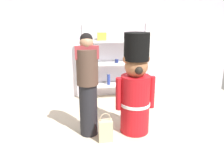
{
  "coord_description": "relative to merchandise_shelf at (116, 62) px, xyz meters",
  "views": [
    {
      "loc": [
        -0.48,
        -2.92,
        1.92
      ],
      "look_at": [
        0.02,
        0.39,
        1.0
      ],
      "focal_mm": 35.65,
      "sensor_mm": 36.0,
      "label": 1
    }
  ],
  "objects": [
    {
      "name": "back_wall",
      "position": [
        -0.35,
        0.22,
        0.44
      ],
      "size": [
        6.4,
        0.12,
        2.6
      ],
      "primitive_type": "cube",
      "color": "silver",
      "rests_on": "ground_plane"
    },
    {
      "name": "shopping_bag",
      "position": [
        -0.47,
        -1.83,
        -0.69
      ],
      "size": [
        0.21,
        0.15,
        0.46
      ],
      "color": "#C1AD89",
      "rests_on": "ground_plane"
    },
    {
      "name": "merchandise_shelf",
      "position": [
        0.0,
        0.0,
        0.0
      ],
      "size": [
        1.51,
        0.35,
        1.7
      ],
      "color": "white",
      "rests_on": "ground_plane"
    },
    {
      "name": "ground_plane",
      "position": [
        -0.35,
        -1.98,
        -0.86
      ],
      "size": [
        6.4,
        6.4,
        0.0
      ],
      "primitive_type": "plane",
      "color": "beige"
    },
    {
      "name": "teddy_bear_guard",
      "position": [
        0.05,
        -1.6,
        -0.1
      ],
      "size": [
        0.65,
        0.49,
        1.64
      ],
      "color": "red",
      "rests_on": "ground_plane"
    },
    {
      "name": "person_shopper",
      "position": [
        -0.71,
        -1.58,
        -0.01
      ],
      "size": [
        0.35,
        0.34,
        1.65
      ],
      "color": "black",
      "rests_on": "ground_plane"
    }
  ]
}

